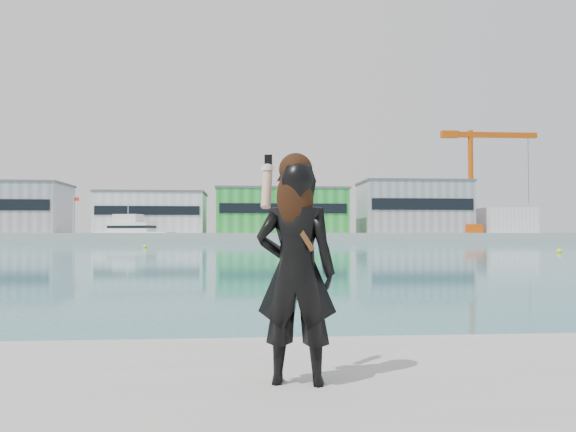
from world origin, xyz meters
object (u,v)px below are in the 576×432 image
(motor_yacht, at_px, (134,232))
(buoy_near, at_px, (322,250))
(woman, at_px, (296,265))
(buoy_extra, at_px, (559,253))
(dock_crane, at_px, (476,177))
(buoy_far, at_px, (145,248))

(motor_yacht, bearing_deg, buoy_near, -39.25)
(buoy_near, bearing_deg, woman, -98.25)
(buoy_near, distance_m, woman, 60.75)
(buoy_extra, bearing_deg, dock_crane, 72.29)
(buoy_far, relative_size, buoy_extra, 1.00)
(motor_yacht, height_order, buoy_near, motor_yacht)
(dock_crane, height_order, buoy_far, dock_crane)
(motor_yacht, relative_size, buoy_extra, 34.62)
(motor_yacht, relative_size, woman, 10.68)
(buoy_near, xyz_separation_m, buoy_extra, (21.06, -12.58, 0.00))
(buoy_near, xyz_separation_m, buoy_far, (-21.97, 11.25, 0.00))
(motor_yacht, xyz_separation_m, woman, (23.56, -117.25, -0.58))
(motor_yacht, distance_m, woman, 119.59)
(buoy_far, distance_m, buoy_extra, 49.19)
(dock_crane, distance_m, buoy_far, 85.84)
(motor_yacht, height_order, woman, motor_yacht)
(dock_crane, xyz_separation_m, buoy_far, (-67.06, -51.42, -15.07))
(motor_yacht, bearing_deg, buoy_extra, -31.29)
(dock_crane, relative_size, woman, 14.80)
(buoy_near, bearing_deg, dock_crane, 54.27)
(buoy_extra, bearing_deg, motor_yacht, 127.41)
(buoy_extra, bearing_deg, buoy_far, 151.03)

